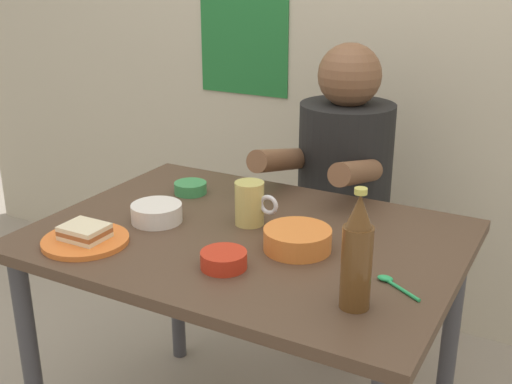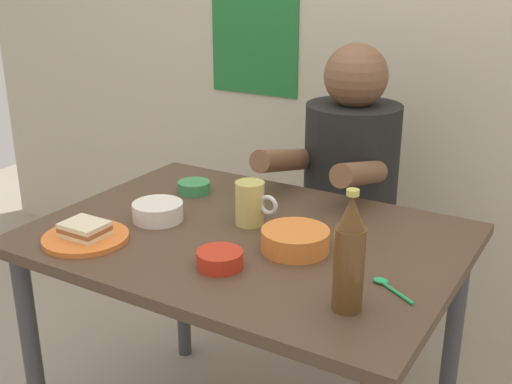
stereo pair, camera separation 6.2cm
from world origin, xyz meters
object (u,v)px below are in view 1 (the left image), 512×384
(dining_table, at_px, (247,265))
(beer_mug, at_px, (250,203))
(soup_bowl_orange, at_px, (297,238))
(plate_orange, at_px, (85,241))
(stool, at_px, (340,272))
(beer_bottle, at_px, (357,255))
(person_seated, at_px, (344,164))
(sandwich, at_px, (85,232))

(dining_table, height_order, beer_mug, beer_mug)
(soup_bowl_orange, bearing_deg, dining_table, 170.45)
(plate_orange, bearing_deg, stool, 67.69)
(plate_orange, xyz_separation_m, beer_bottle, (0.71, 0.03, 0.11))
(dining_table, bearing_deg, person_seated, 87.10)
(plate_orange, height_order, soup_bowl_orange, soup_bowl_orange)
(soup_bowl_orange, bearing_deg, stool, 100.99)
(beer_mug, distance_m, beer_bottle, 0.50)
(plate_orange, distance_m, soup_bowl_orange, 0.54)
(person_seated, distance_m, plate_orange, 0.94)
(stool, distance_m, beer_mug, 0.73)
(beer_bottle, bearing_deg, stool, 112.30)
(beer_mug, bearing_deg, person_seated, 84.47)
(person_seated, relative_size, soup_bowl_orange, 4.23)
(beer_mug, bearing_deg, plate_orange, -134.67)
(dining_table, height_order, sandwich, sandwich)
(sandwich, distance_m, beer_bottle, 0.72)
(person_seated, height_order, beer_mug, person_seated)
(person_seated, height_order, plate_orange, person_seated)
(plate_orange, relative_size, beer_mug, 1.75)
(stool, height_order, beer_bottle, beer_bottle)
(person_seated, distance_m, sandwich, 0.94)
(plate_orange, height_order, beer_mug, beer_mug)
(beer_mug, bearing_deg, soup_bowl_orange, -25.51)
(soup_bowl_orange, bearing_deg, beer_bottle, -41.30)
(beer_bottle, bearing_deg, dining_table, 149.80)
(plate_orange, relative_size, sandwich, 2.00)
(sandwich, bearing_deg, plate_orange, 0.00)
(stool, height_order, sandwich, sandwich)
(beer_mug, relative_size, soup_bowl_orange, 0.74)
(sandwich, xyz_separation_m, beer_mug, (0.31, 0.31, 0.03))
(person_seated, distance_m, beer_mug, 0.56)
(plate_orange, xyz_separation_m, soup_bowl_orange, (0.49, 0.22, 0.02))
(sandwich, relative_size, beer_bottle, 0.42)
(sandwich, bearing_deg, dining_table, 37.24)
(plate_orange, distance_m, beer_bottle, 0.72)
(dining_table, bearing_deg, stool, 87.15)
(dining_table, distance_m, beer_mug, 0.17)
(beer_mug, relative_size, beer_bottle, 0.48)
(sandwich, distance_m, soup_bowl_orange, 0.54)
(stool, height_order, soup_bowl_orange, soup_bowl_orange)
(beer_bottle, height_order, soup_bowl_orange, beer_bottle)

